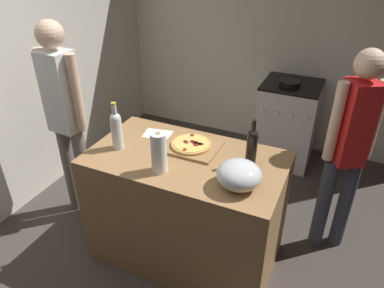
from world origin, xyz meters
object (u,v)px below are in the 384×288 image
wine_bottle_dark (252,146)px  person_in_stripes (65,112)px  mixing_bowl (239,175)px  wine_bottle_clear (116,129)px  paper_towel_roll (159,153)px  pizza (191,144)px  stove (287,123)px  person_in_red (349,147)px

wine_bottle_dark → person_in_stripes: person_in_stripes is taller
mixing_bowl → wine_bottle_clear: wine_bottle_clear is taller
paper_towel_roll → wine_bottle_clear: (-0.41, 0.13, 0.02)m
pizza → stove: 1.74m
mixing_bowl → stove: size_ratio=0.29×
wine_bottle_dark → stove: wine_bottle_dark is taller
pizza → stove: pizza is taller
mixing_bowl → stove: bearing=91.1°
pizza → wine_bottle_clear: wine_bottle_clear is taller
paper_towel_roll → stove: (0.48, 1.96, -0.60)m
paper_towel_roll → wine_bottle_clear: bearing=162.3°
mixing_bowl → paper_towel_roll: size_ratio=0.99×
pizza → person_in_stripes: bearing=-176.8°
wine_bottle_clear → person_in_stripes: person_in_stripes is taller
person_in_stripes → mixing_bowl: bearing=-8.6°
mixing_bowl → wine_bottle_clear: (-0.93, 0.08, 0.07)m
pizza → paper_towel_roll: paper_towel_roll is taller
wine_bottle_dark → person_in_stripes: size_ratio=0.19×
wine_bottle_clear → stove: size_ratio=0.37×
pizza → person_in_red: 1.13m
mixing_bowl → pizza: bearing=147.0°
mixing_bowl → stove: mixing_bowl is taller
wine_bottle_clear → stove: 2.13m
mixing_bowl → person_in_stripes: (-1.54, 0.23, 0.01)m
pizza → mixing_bowl: 0.54m
paper_towel_roll → wine_bottle_dark: bearing=31.9°
mixing_bowl → paper_towel_roll: paper_towel_roll is taller
pizza → person_in_red: bearing=23.3°
wine_bottle_dark → person_in_red: bearing=39.0°
mixing_bowl → person_in_red: (0.58, 0.74, -0.06)m
stove → person_in_red: person_in_red is taller
stove → person_in_stripes: person_in_stripes is taller
paper_towel_roll → person_in_red: person_in_red is taller
stove → pizza: bearing=-104.4°
wine_bottle_dark → mixing_bowl: bearing=-89.0°
stove → person_in_stripes: (-1.50, -1.68, 0.56)m
wine_bottle_clear → person_in_red: person_in_red is taller
mixing_bowl → person_in_stripes: person_in_stripes is taller
pizza → wine_bottle_dark: wine_bottle_dark is taller
paper_towel_roll → stove: paper_towel_roll is taller
mixing_bowl → paper_towel_roll: bearing=-174.2°
mixing_bowl → wine_bottle_dark: (-0.00, 0.27, 0.06)m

